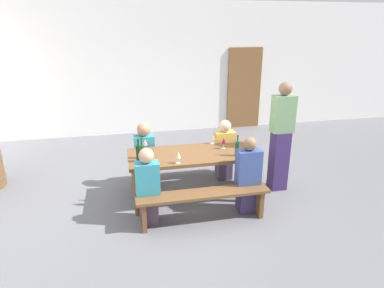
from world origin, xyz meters
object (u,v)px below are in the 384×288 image
object	(u,v)px
seated_guest_far_1	(224,151)
standing_host	(281,139)
wine_glass_2	(145,142)
seated_guest_far_0	(145,156)
wine_bottle_2	(142,151)
bench_near	(203,199)
wine_glass_1	(212,137)
wine_bottle_0	(139,153)
wine_glass_0	(224,141)
seated_guest_near_0	(148,188)
tasting_table	(192,158)
bench_far	(183,160)
wine_glass_3	(178,155)
seated_guest_near_1	(248,177)
wooden_door	(244,88)
wine_bottle_1	(237,148)

from	to	relation	value
seated_guest_far_1	standing_host	world-z (taller)	standing_host
wine_glass_2	seated_guest_far_0	distance (m)	0.45
wine_bottle_2	seated_guest_far_1	size ratio (longest dim) A/B	0.30
bench_near	wine_glass_1	xyz separation A→B (m)	(0.43, 1.09, 0.52)
wine_bottle_0	standing_host	bearing A→B (deg)	4.09
wine_glass_0	seated_guest_near_0	xyz separation A→B (m)	(-1.27, -0.67, -0.35)
seated_guest_far_1	standing_host	distance (m)	1.02
tasting_table	bench_far	world-z (taller)	tasting_table
seated_guest_far_1	standing_host	size ratio (longest dim) A/B	0.60
wine_glass_1	seated_guest_near_0	size ratio (longest dim) A/B	0.15
wine_glass_2	wine_glass_3	size ratio (longest dim) A/B	1.04
wine_glass_1	wine_glass_2	xyz separation A→B (m)	(-1.11, -0.07, 0.02)
tasting_table	wine_bottle_0	world-z (taller)	wine_bottle_0
wine_glass_3	seated_guest_near_0	xyz separation A→B (m)	(-0.46, -0.23, -0.35)
seated_guest_near_1	seated_guest_far_1	distance (m)	1.16
bench_far	standing_host	distance (m)	1.72
wine_glass_0	seated_guest_near_1	bearing A→B (deg)	-76.34
tasting_table	seated_guest_near_1	size ratio (longest dim) A/B	1.70
tasting_table	seated_guest_near_1	world-z (taller)	seated_guest_near_1
wine_bottle_2	wooden_door	bearing A→B (deg)	50.85
wine_glass_2	seated_guest_far_1	xyz separation A→B (m)	(1.40, 0.29, -0.36)
seated_guest_near_1	standing_host	size ratio (longest dim) A/B	0.64
wine_bottle_2	wine_glass_0	distance (m)	1.30
tasting_table	seated_guest_far_0	bearing A→B (deg)	139.70
wine_glass_3	seated_guest_near_0	bearing A→B (deg)	-153.43
bench_far	wine_bottle_0	xyz separation A→B (m)	(-0.82, -0.90, 0.53)
seated_guest_near_1	seated_guest_far_0	distance (m)	1.80
tasting_table	wine_glass_2	size ratio (longest dim) A/B	10.45
wine_glass_1	seated_guest_near_0	xyz separation A→B (m)	(-1.17, -0.94, -0.34)
wine_bottle_2	seated_guest_far_0	distance (m)	0.71
bench_near	wine_bottle_1	xyz separation A→B (m)	(0.64, 0.48, 0.52)
wine_bottle_1	tasting_table	bearing A→B (deg)	158.83
wine_glass_1	standing_host	size ratio (longest dim) A/B	0.09
bench_far	wine_glass_1	distance (m)	0.76
wine_glass_3	seated_guest_far_0	size ratio (longest dim) A/B	0.16
wine_bottle_1	seated_guest_near_1	xyz separation A→B (m)	(0.06, -0.33, -0.33)
wine_glass_2	seated_guest_far_0	xyz separation A→B (m)	(0.00, 0.29, -0.34)
wine_bottle_0	wine_bottle_2	xyz separation A→B (m)	(0.06, 0.12, -0.02)
seated_guest_near_0	seated_guest_near_1	bearing A→B (deg)	-90.00
wooden_door	bench_far	size ratio (longest dim) A/B	1.14
bench_near	wine_glass_2	size ratio (longest dim) A/B	9.91
wine_glass_0	wine_glass_3	distance (m)	0.92
seated_guest_far_0	seated_guest_near_1	bearing A→B (deg)	49.97
wooden_door	wine_bottle_2	xyz separation A→B (m)	(-2.97, -3.65, -0.18)
wine_glass_3	standing_host	bearing A→B (deg)	11.13
seated_guest_far_0	seated_guest_far_1	distance (m)	1.39
bench_near	wine_bottle_0	distance (m)	1.12
wine_glass_2	seated_guest_far_1	size ratio (longest dim) A/B	0.17
bench_far	seated_guest_far_0	size ratio (longest dim) A/B	1.65
bench_near	bench_far	xyz separation A→B (m)	(0.00, 1.46, 0.00)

